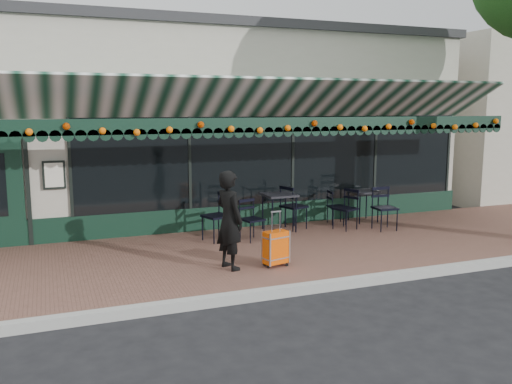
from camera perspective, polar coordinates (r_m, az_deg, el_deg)
name	(u,v)px	position (r m, az deg, el deg)	size (l,w,h in m)	color
ground	(318,289)	(8.58, 6.59, -10.16)	(80.00, 80.00, 0.00)	black
sidewalk	(269,253)	(10.29, 1.36, -6.42)	(18.00, 4.00, 0.15)	brown
curb	(321,286)	(8.49, 6.85, -9.84)	(18.00, 0.16, 0.15)	#9E9E99
restaurant_building	(190,126)	(15.48, -7.01, 6.92)	(12.00, 9.60, 4.50)	#AAA493
woman	(229,220)	(8.89, -2.82, -2.97)	(0.60, 0.39, 1.64)	black
suitcase	(276,248)	(9.13, 2.09, -5.90)	(0.45, 0.32, 0.93)	#E24D07
cafe_table_a	(364,194)	(12.85, 11.25, -0.18)	(0.59, 0.59, 0.73)	black
cafe_table_b	(279,198)	(11.62, 2.46, -0.60)	(0.65, 0.65, 0.81)	black
chair_a_left	(345,209)	(11.96, 9.38, -1.79)	(0.45, 0.45, 0.90)	black
chair_a_right	(337,207)	(12.51, 8.49, -1.56)	(0.39, 0.39, 0.78)	black
chair_a_front	(385,209)	(12.07, 13.41, -1.71)	(0.47, 0.47, 0.94)	black
chair_b_left	(216,217)	(10.82, -4.21, -2.60)	(0.49, 0.49, 0.98)	black
chair_b_right	(294,207)	(11.87, 4.00, -1.57)	(0.49, 0.49, 0.98)	black
chair_b_front	(252,220)	(10.82, -0.42, -2.96)	(0.42, 0.42, 0.84)	black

